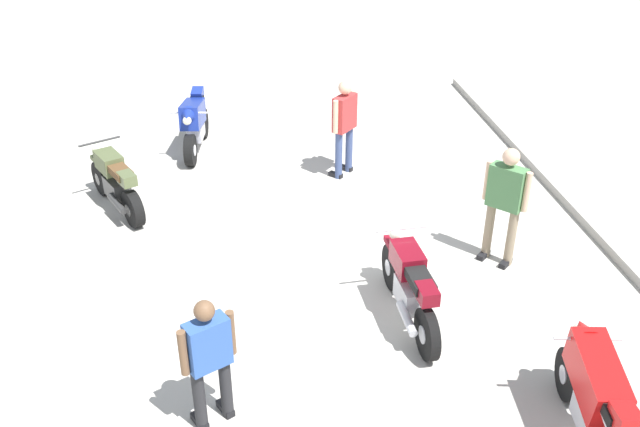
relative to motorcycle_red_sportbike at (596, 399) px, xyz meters
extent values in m
plane|color=#B7B2A8|center=(-4.19, -2.47, -0.59)|extent=(40.00, 40.00, 0.00)
cube|color=#9C978F|center=(-4.19, 2.13, -0.52)|extent=(14.00, 0.30, 0.15)
cylinder|color=black|center=(-0.66, 0.10, -0.29)|extent=(0.62, 0.25, 0.60)
cylinder|color=silver|center=(-0.66, 0.10, -0.29)|extent=(0.23, 0.21, 0.21)
cube|color=silver|center=(0.06, -0.01, -0.19)|extent=(0.60, 0.36, 0.32)
cube|color=red|center=(-0.09, 0.01, 0.21)|extent=(1.03, 0.50, 0.57)
cone|color=red|center=(-0.60, 0.09, 0.36)|extent=(0.40, 0.39, 0.39)
cube|color=black|center=(0.31, -0.05, 0.28)|extent=(0.63, 0.35, 0.12)
cube|color=red|center=(0.60, -0.09, 0.36)|extent=(0.38, 0.27, 0.23)
cylinder|color=silver|center=(-0.46, 0.07, 0.38)|extent=(0.14, 0.70, 0.04)
sphere|color=silver|center=(-0.68, 0.10, 0.31)|extent=(0.16, 0.16, 0.16)
cylinder|color=black|center=(-7.28, -4.28, -0.29)|extent=(0.61, 0.23, 0.60)
cylinder|color=black|center=(-8.62, -4.12, -0.29)|extent=(0.62, 0.29, 0.60)
cylinder|color=silver|center=(-7.28, -4.28, -0.29)|extent=(0.23, 0.20, 0.21)
cylinder|color=silver|center=(-8.62, -4.12, -0.29)|extent=(0.23, 0.20, 0.21)
cube|color=silver|center=(-8.00, -4.20, -0.19)|extent=(0.59, 0.34, 0.32)
cube|color=navy|center=(-7.85, -4.21, 0.21)|extent=(1.02, 0.48, 0.57)
cone|color=navy|center=(-7.34, -4.28, 0.36)|extent=(0.39, 0.38, 0.39)
cube|color=black|center=(-8.25, -4.17, 0.28)|extent=(0.63, 0.33, 0.12)
cube|color=navy|center=(-8.55, -4.13, 0.36)|extent=(0.37, 0.26, 0.23)
cylinder|color=silver|center=(-8.51, -4.22, 0.18)|extent=(0.40, 0.14, 0.17)
cylinder|color=silver|center=(-8.49, -4.06, 0.18)|extent=(0.40, 0.14, 0.17)
cylinder|color=silver|center=(-7.48, -4.26, 0.38)|extent=(0.12, 0.70, 0.04)
sphere|color=silver|center=(-7.26, -4.29, 0.31)|extent=(0.16, 0.16, 0.16)
cylinder|color=black|center=(-6.30, -5.74, -0.29)|extent=(0.60, 0.43, 0.60)
cylinder|color=black|center=(-5.11, -5.10, -0.29)|extent=(0.60, 0.43, 0.60)
cylinder|color=#333333|center=(-6.30, -5.74, -0.29)|extent=(0.27, 0.26, 0.21)
cylinder|color=#333333|center=(-5.11, -5.10, -0.29)|extent=(0.27, 0.26, 0.21)
cube|color=#333333|center=(-5.66, -5.39, -0.19)|extent=(0.63, 0.51, 0.32)
cube|color=#515B38|center=(-5.84, -5.49, 0.21)|extent=(0.64, 0.55, 0.30)
cube|color=#515B38|center=(-6.30, -5.74, 0.04)|extent=(0.46, 0.35, 0.08)
cube|color=brown|center=(-5.44, -5.28, 0.23)|extent=(0.65, 0.52, 0.12)
cube|color=#515B38|center=(-5.18, -5.13, 0.21)|extent=(0.39, 0.35, 0.18)
cylinder|color=#333333|center=(-5.23, -5.35, -0.24)|extent=(0.54, 0.36, 0.16)
cylinder|color=#333333|center=(-6.13, -5.65, 0.46)|extent=(0.37, 0.63, 0.04)
sphere|color=silver|center=(-6.32, -5.75, 0.26)|extent=(0.16, 0.16, 0.16)
cylinder|color=black|center=(-2.95, -1.39, -0.27)|extent=(0.65, 0.16, 0.64)
cylinder|color=black|center=(-1.51, -1.29, -0.27)|extent=(0.65, 0.16, 0.64)
cylinder|color=silver|center=(-2.95, -1.39, -0.27)|extent=(0.23, 0.16, 0.22)
cylinder|color=silver|center=(-1.51, -1.29, -0.27)|extent=(0.23, 0.16, 0.22)
cube|color=silver|center=(-2.18, -1.34, -0.17)|extent=(0.58, 0.32, 0.32)
cube|color=maroon|center=(-2.38, -1.36, 0.23)|extent=(0.58, 0.36, 0.30)
cube|color=maroon|center=(-2.95, -1.39, 0.08)|extent=(0.45, 0.19, 0.08)
cube|color=black|center=(-1.93, -1.32, 0.25)|extent=(0.62, 0.30, 0.12)
cube|color=maroon|center=(-1.63, -1.30, 0.23)|extent=(0.33, 0.24, 0.18)
cylinder|color=silver|center=(-1.77, -1.48, -0.22)|extent=(0.56, 0.15, 0.16)
cylinder|color=silver|center=(-2.71, -1.38, 0.48)|extent=(0.08, 0.70, 0.04)
sphere|color=silver|center=(-2.93, -1.39, 0.28)|extent=(0.16, 0.16, 0.16)
cylinder|color=#384772|center=(-6.66, -1.38, -0.15)|extent=(0.18, 0.18, 0.88)
cube|color=black|center=(-6.70, -1.43, -0.55)|extent=(0.25, 0.26, 0.08)
cylinder|color=#384772|center=(-6.40, -1.61, -0.15)|extent=(0.18, 0.18, 0.88)
cube|color=black|center=(-6.44, -1.66, -0.55)|extent=(0.25, 0.26, 0.08)
cube|color=#B23333|center=(-6.53, -1.50, 0.60)|extent=(0.52, 0.49, 0.63)
cylinder|color=#D8AD8C|center=(-6.75, -1.31, 0.62)|extent=(0.13, 0.13, 0.59)
cylinder|color=#D8AD8C|center=(-6.31, -1.69, 0.62)|extent=(0.13, 0.13, 0.59)
sphere|color=#D8AD8C|center=(-6.53, -1.50, 1.06)|extent=(0.24, 0.24, 0.24)
cylinder|color=#262628|center=(-0.84, -3.66, -0.20)|extent=(0.18, 0.18, 0.78)
cube|color=black|center=(-0.89, -3.69, -0.55)|extent=(0.28, 0.21, 0.08)
cylinder|color=#262628|center=(-0.69, -3.94, -0.20)|extent=(0.18, 0.18, 0.78)
cube|color=black|center=(-0.75, -3.96, -0.55)|extent=(0.28, 0.21, 0.08)
cube|color=#3359A5|center=(-0.77, -3.80, 0.47)|extent=(0.40, 0.49, 0.55)
cylinder|color=brown|center=(-0.89, -3.57, 0.48)|extent=(0.12, 0.12, 0.52)
cylinder|color=brown|center=(-0.64, -4.03, 0.48)|extent=(0.12, 0.12, 0.52)
sphere|color=brown|center=(-0.77, -3.80, 0.88)|extent=(0.21, 0.21, 0.21)
cylinder|color=gray|center=(-3.55, 0.16, -0.15)|extent=(0.18, 0.18, 0.88)
cube|color=black|center=(-3.50, 0.12, -0.55)|extent=(0.25, 0.26, 0.08)
cylinder|color=gray|center=(-3.30, 0.41, -0.15)|extent=(0.18, 0.18, 0.88)
cube|color=black|center=(-3.25, 0.36, -0.55)|extent=(0.25, 0.26, 0.08)
cube|color=#4C7F4C|center=(-3.42, 0.28, 0.60)|extent=(0.51, 0.50, 0.63)
cylinder|color=#D8AD8C|center=(-3.63, 0.08, 0.62)|extent=(0.13, 0.13, 0.59)
cylinder|color=#D8AD8C|center=(-3.21, 0.49, 0.62)|extent=(0.13, 0.13, 0.59)
sphere|color=#D8AD8C|center=(-3.42, 0.28, 1.07)|extent=(0.24, 0.24, 0.24)
camera|label=1|loc=(4.63, -3.36, 4.95)|focal=38.42mm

